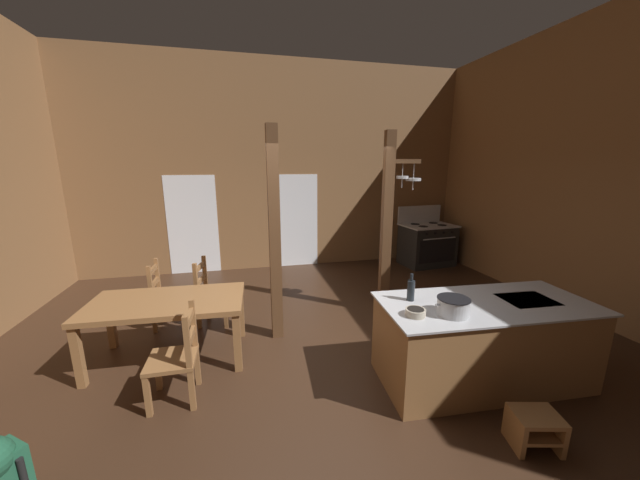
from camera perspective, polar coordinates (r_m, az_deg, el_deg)
The scene contains 17 objects.
ground_plane at distance 4.27m, azimuth -0.04°, elevation -19.75°, with size 8.95×8.19×0.10m, color #382316.
wall_back at distance 7.31m, azimuth -7.12°, elevation 12.30°, with size 8.95×0.14×4.38m, color brown.
wall_right at distance 6.09m, azimuth 42.06°, elevation 9.04°, with size 0.14×8.19×4.38m, color brown.
glazed_door_back_left at distance 7.36m, azimuth -21.14°, elevation 2.42°, with size 1.00×0.01×2.05m, color white.
glazed_panel_back_right at distance 7.40m, azimuth -3.66°, elevation 3.31°, with size 0.84×0.01×2.05m, color white.
kitchen_island at distance 4.00m, azimuth 26.21°, elevation -15.46°, with size 2.22×1.10×0.88m.
stove_range at distance 7.92m, azimuth 17.99°, elevation -0.67°, with size 1.21×0.91×1.32m.
support_post_with_pot_rack at distance 4.99m, azimuth 11.72°, elevation 3.26°, with size 0.57×0.24×2.73m.
support_post_center at distance 4.20m, azimuth -7.85°, elevation 0.54°, with size 0.14×0.14×2.73m.
step_stool at distance 3.53m, azimuth 33.15°, elevation -25.48°, with size 0.42×0.36×0.30m.
dining_table at distance 4.25m, azimuth -24.89°, elevation -10.49°, with size 1.74×0.99×0.74m.
ladderback_chair_near_window at distance 3.62m, azimuth -23.41°, elevation -18.07°, with size 0.45×0.45×0.95m.
ladderback_chair_by_post at distance 5.06m, azimuth -18.28°, elevation -8.66°, with size 0.53×0.53×0.95m.
ladderback_chair_at_table_end at distance 5.19m, azimuth -25.04°, elevation -8.68°, with size 0.45×0.45×0.95m.
stockpot_on_counter at distance 3.37m, azimuth 22.04°, elevation -10.61°, with size 0.37×0.30×0.17m.
mixing_bowl_on_counter at distance 3.26m, azimuth 16.18°, elevation -11.92°, with size 0.19×0.19×0.07m.
bottle_tall_on_counter at distance 3.56m, azimuth 15.45°, elevation -8.31°, with size 0.08×0.08×0.29m.
Camera 1 is at (-0.84, -3.50, 2.25)m, focal length 18.50 mm.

